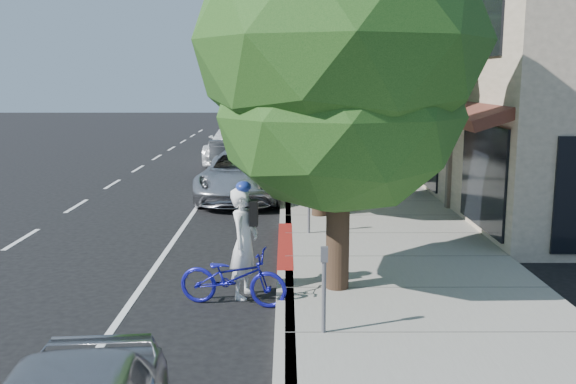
{
  "coord_description": "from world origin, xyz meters",
  "views": [
    {
      "loc": [
        0.02,
        -12.65,
        3.71
      ],
      "look_at": [
        0.06,
        0.73,
        1.35
      ],
      "focal_mm": 40.0,
      "sensor_mm": 36.0,
      "label": 1
    }
  ],
  "objects_px": {
    "street_tree_0": "(340,49)",
    "dark_suv_far": "(253,125)",
    "street_tree_1": "(321,29)",
    "bicycle": "(233,277)",
    "cyclist": "(244,243)",
    "white_pickup": "(237,143)",
    "street_tree_4": "(303,59)",
    "street_tree_5": "(300,69)",
    "pedestrian": "(373,156)",
    "silver_suv": "(242,175)",
    "street_tree_3": "(306,51)",
    "street_tree_2": "(311,54)",
    "dark_sedan": "(228,159)"
  },
  "relations": [
    {
      "from": "street_tree_4",
      "to": "dark_sedan",
      "type": "height_order",
      "value": "street_tree_4"
    },
    {
      "from": "bicycle",
      "to": "pedestrian",
      "type": "relative_size",
      "value": 1.03
    },
    {
      "from": "dark_sedan",
      "to": "dark_suv_far",
      "type": "relative_size",
      "value": 0.83
    },
    {
      "from": "street_tree_4",
      "to": "street_tree_5",
      "type": "relative_size",
      "value": 1.11
    },
    {
      "from": "street_tree_3",
      "to": "street_tree_4",
      "type": "height_order",
      "value": "street_tree_3"
    },
    {
      "from": "street_tree_2",
      "to": "cyclist",
      "type": "xyz_separation_m",
      "value": [
        -1.6,
        -12.03,
        -3.62
      ]
    },
    {
      "from": "bicycle",
      "to": "street_tree_2",
      "type": "bearing_deg",
      "value": 3.77
    },
    {
      "from": "street_tree_3",
      "to": "silver_suv",
      "type": "xyz_separation_m",
      "value": [
        -2.25,
        -8.82,
        -4.16
      ]
    },
    {
      "from": "bicycle",
      "to": "silver_suv",
      "type": "height_order",
      "value": "silver_suv"
    },
    {
      "from": "street_tree_2",
      "to": "white_pickup",
      "type": "distance_m",
      "value": 8.06
    },
    {
      "from": "silver_suv",
      "to": "dark_suv_far",
      "type": "height_order",
      "value": "dark_suv_far"
    },
    {
      "from": "street_tree_0",
      "to": "dark_sedan",
      "type": "bearing_deg",
      "value": 102.71
    },
    {
      "from": "street_tree_5",
      "to": "cyclist",
      "type": "relative_size",
      "value": 3.64
    },
    {
      "from": "street_tree_1",
      "to": "street_tree_5",
      "type": "bearing_deg",
      "value": 90.0
    },
    {
      "from": "street_tree_2",
      "to": "street_tree_3",
      "type": "bearing_deg",
      "value": 90.0
    },
    {
      "from": "white_pickup",
      "to": "bicycle",
      "type": "bearing_deg",
      "value": -81.49
    },
    {
      "from": "street_tree_4",
      "to": "silver_suv",
      "type": "height_order",
      "value": "street_tree_4"
    },
    {
      "from": "street_tree_2",
      "to": "bicycle",
      "type": "xyz_separation_m",
      "value": [
        -1.76,
        -12.45,
        -4.09
      ]
    },
    {
      "from": "dark_sedan",
      "to": "dark_suv_far",
      "type": "bearing_deg",
      "value": 82.53
    },
    {
      "from": "bicycle",
      "to": "pedestrian",
      "type": "xyz_separation_m",
      "value": [
        3.97,
        12.37,
        0.55
      ]
    },
    {
      "from": "street_tree_0",
      "to": "street_tree_4",
      "type": "distance_m",
      "value": 24.01
    },
    {
      "from": "street_tree_5",
      "to": "white_pickup",
      "type": "bearing_deg",
      "value": -105.01
    },
    {
      "from": "street_tree_0",
      "to": "street_tree_1",
      "type": "xyz_separation_m",
      "value": [
        -0.0,
        6.0,
        0.75
      ]
    },
    {
      "from": "street_tree_0",
      "to": "street_tree_5",
      "type": "distance_m",
      "value": 30.0
    },
    {
      "from": "street_tree_4",
      "to": "silver_suv",
      "type": "distance_m",
      "value": 15.51
    },
    {
      "from": "cyclist",
      "to": "dark_sedan",
      "type": "xyz_separation_m",
      "value": [
        -1.5,
        13.77,
        -0.26
      ]
    },
    {
      "from": "bicycle",
      "to": "street_tree_4",
      "type": "bearing_deg",
      "value": 7.7
    },
    {
      "from": "street_tree_0",
      "to": "dark_suv_far",
      "type": "height_order",
      "value": "street_tree_0"
    },
    {
      "from": "dark_sedan",
      "to": "pedestrian",
      "type": "bearing_deg",
      "value": -25.89
    },
    {
      "from": "street_tree_3",
      "to": "bicycle",
      "type": "relative_size",
      "value": 4.39
    },
    {
      "from": "silver_suv",
      "to": "bicycle",
      "type": "bearing_deg",
      "value": -85.38
    },
    {
      "from": "street_tree_1",
      "to": "street_tree_2",
      "type": "xyz_separation_m",
      "value": [
        0.0,
        6.0,
        -0.38
      ]
    },
    {
      "from": "street_tree_4",
      "to": "street_tree_5",
      "type": "height_order",
      "value": "street_tree_4"
    },
    {
      "from": "street_tree_5",
      "to": "cyclist",
      "type": "height_order",
      "value": "street_tree_5"
    },
    {
      "from": "dark_sedan",
      "to": "street_tree_2",
      "type": "bearing_deg",
      "value": -36.27
    },
    {
      "from": "cyclist",
      "to": "white_pickup",
      "type": "relative_size",
      "value": 0.33
    },
    {
      "from": "dark_sedan",
      "to": "pedestrian",
      "type": "height_order",
      "value": "pedestrian"
    },
    {
      "from": "silver_suv",
      "to": "street_tree_1",
      "type": "bearing_deg",
      "value": -53.01
    },
    {
      "from": "street_tree_5",
      "to": "pedestrian",
      "type": "distance_m",
      "value": 18.51
    },
    {
      "from": "street_tree_5",
      "to": "dark_sedan",
      "type": "height_order",
      "value": "street_tree_5"
    },
    {
      "from": "street_tree_1",
      "to": "bicycle",
      "type": "bearing_deg",
      "value": -105.28
    },
    {
      "from": "bicycle",
      "to": "dark_sedan",
      "type": "distance_m",
      "value": 14.26
    },
    {
      "from": "street_tree_3",
      "to": "dark_sedan",
      "type": "height_order",
      "value": "street_tree_3"
    },
    {
      "from": "street_tree_1",
      "to": "white_pickup",
      "type": "distance_m",
      "value": 13.46
    },
    {
      "from": "street_tree_2",
      "to": "street_tree_4",
      "type": "xyz_separation_m",
      "value": [
        0.0,
        12.0,
        0.17
      ]
    },
    {
      "from": "white_pickup",
      "to": "street_tree_3",
      "type": "bearing_deg",
      "value": -3.57
    },
    {
      "from": "white_pickup",
      "to": "pedestrian",
      "type": "xyz_separation_m",
      "value": [
        5.3,
        -6.52,
        0.19
      ]
    },
    {
      "from": "cyclist",
      "to": "street_tree_4",
      "type": "bearing_deg",
      "value": 14.57
    },
    {
      "from": "street_tree_4",
      "to": "dark_suv_far",
      "type": "height_order",
      "value": "street_tree_4"
    },
    {
      "from": "street_tree_5",
      "to": "street_tree_4",
      "type": "bearing_deg",
      "value": -90.0
    }
  ]
}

